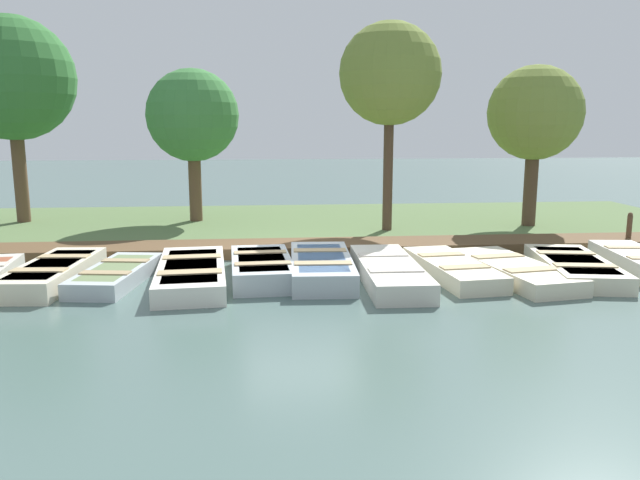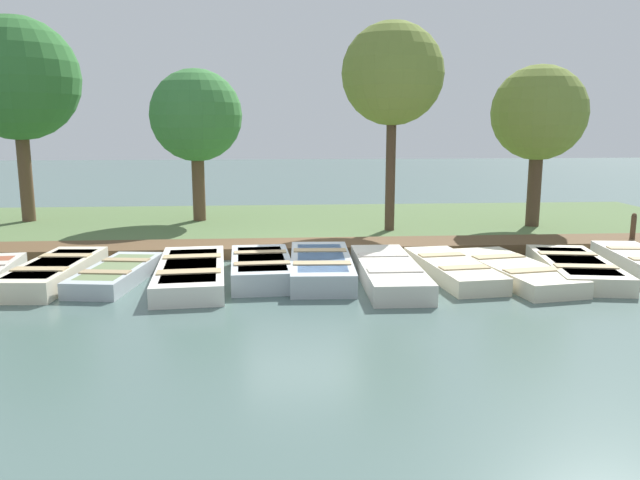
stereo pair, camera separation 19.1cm
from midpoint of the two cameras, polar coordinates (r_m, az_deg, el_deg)
The scene contains 18 objects.
ground_plane at distance 13.26m, azimuth -2.00°, elevation -2.43°, with size 80.00×80.00×0.00m, color #4C6660.
shore_bank at distance 18.14m, azimuth -2.88°, elevation 1.36°, with size 8.00×24.00×0.15m.
dock_walkway at distance 14.60m, azimuth -2.31°, elevation -0.72°, with size 1.29×17.62×0.25m.
rowboat_1 at distance 12.93m, azimuth -23.61°, elevation -2.75°, with size 3.17×1.27×0.41m.
rowboat_2 at distance 12.54m, azimuth -18.53°, elevation -2.99°, with size 2.83×1.36×0.33m.
rowboat_3 at distance 12.14m, azimuth -12.11°, elevation -2.98°, with size 3.57×1.51×0.38m.
rowboat_4 at distance 12.25m, azimuth -5.81°, elevation -2.54°, with size 2.78×1.29×0.43m.
rowboat_5 at distance 12.29m, azimuth -0.32°, elevation -2.43°, with size 3.21×1.30×0.44m.
rowboat_6 at distance 12.05m, azimuth 5.86°, elevation -2.85°, with size 3.57×1.13×0.40m.
rowboat_7 at distance 12.59m, azimuth 11.56°, elevation -2.55°, with size 3.15×1.32×0.34m.
rowboat_8 at distance 12.78m, azimuth 16.88°, elevation -2.64°, with size 3.38×1.64×0.33m.
rowboat_9 at distance 13.40m, azimuth 21.84°, elevation -2.29°, with size 3.28×1.73×0.36m.
rowboat_10 at distance 14.18m, azimuth 26.73°, elevation -1.82°, with size 2.89×1.29×0.44m.
mooring_post_far at distance 16.89m, azimuth 26.12°, elevation 0.84°, with size 0.12×0.12×0.87m.
park_tree_far_left at distance 20.14m, azimuth -26.61°, elevation 13.01°, with size 3.48×3.48×5.98m.
park_tree_left at distance 18.68m, azimuth -11.86°, elevation 10.99°, with size 2.65×2.65×4.54m.
park_tree_center at distance 16.78m, azimuth 6.08°, elevation 14.79°, with size 2.66×2.66×5.59m.
park_tree_right at distance 18.36m, azimuth 18.78°, elevation 10.84°, with size 2.58×2.58×4.57m.
Camera 1 is at (12.89, -0.80, 3.00)m, focal length 35.00 mm.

